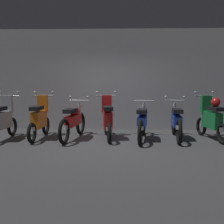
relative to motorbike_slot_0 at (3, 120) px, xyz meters
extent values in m
plane|color=#424244|center=(2.80, -0.63, -0.53)|extent=(80.00, 80.00, 0.00)
cube|color=#ADADB2|center=(2.80, 1.75, 1.07)|extent=(16.00, 0.30, 3.20)
torus|color=black|center=(0.03, 0.53, -0.26)|extent=(0.12, 0.53, 0.53)
cube|color=#9EA0A8|center=(0.00, -0.04, 0.01)|extent=(0.26, 0.75, 0.44)
cube|color=#9EA0A8|center=(0.02, 0.30, 0.41)|extent=(0.29, 0.13, 0.48)
cylinder|color=#B7BABF|center=(0.02, 0.44, 0.63)|extent=(0.56, 0.06, 0.04)
sphere|color=#B7BABF|center=(-0.24, 0.45, 0.73)|extent=(0.07, 0.07, 0.07)
sphere|color=#B7BABF|center=(0.28, 0.43, 0.73)|extent=(0.07, 0.07, 0.07)
cylinder|color=#B7BABF|center=(0.02, 0.49, 0.16)|extent=(0.06, 0.15, 0.85)
sphere|color=silver|center=(0.02, 0.49, 0.48)|extent=(0.12, 0.12, 0.12)
torus|color=black|center=(0.95, 0.74, -0.26)|extent=(0.11, 0.53, 0.53)
torus|color=black|center=(0.91, -0.41, -0.26)|extent=(0.11, 0.53, 0.53)
cube|color=orange|center=(0.93, 0.16, 0.01)|extent=(0.24, 0.74, 0.44)
cube|color=orange|center=(0.94, 0.51, 0.41)|extent=(0.28, 0.13, 0.48)
cube|color=black|center=(0.93, 0.00, 0.33)|extent=(0.26, 0.53, 0.10)
cylinder|color=#B7BABF|center=(0.95, 0.64, 0.63)|extent=(0.56, 0.05, 0.04)
sphere|color=#B7BABF|center=(0.69, 0.65, 0.73)|extent=(0.07, 0.07, 0.07)
sphere|color=#B7BABF|center=(1.21, 0.64, 0.73)|extent=(0.07, 0.07, 0.07)
cylinder|color=#B7BABF|center=(0.95, 0.69, 0.16)|extent=(0.06, 0.15, 0.85)
sphere|color=silver|center=(0.95, 0.69, 0.48)|extent=(0.12, 0.12, 0.12)
cube|color=white|center=(0.92, -0.39, -0.16)|extent=(0.16, 0.02, 0.10)
torus|color=black|center=(1.98, 0.78, -0.20)|extent=(0.20, 0.66, 0.65)
torus|color=black|center=(1.76, -0.50, -0.20)|extent=(0.20, 0.66, 0.65)
cube|color=red|center=(1.87, 0.14, -0.01)|extent=(0.36, 0.86, 0.28)
ellipsoid|color=red|center=(1.89, 0.29, 0.21)|extent=(0.33, 0.48, 0.22)
cube|color=black|center=(1.84, -0.04, 0.27)|extent=(0.33, 0.55, 0.10)
cylinder|color=#B7BABF|center=(1.96, 0.68, 0.49)|extent=(0.56, 0.13, 0.04)
sphere|color=#B7BABF|center=(1.70, 0.72, 0.59)|extent=(0.07, 0.07, 0.07)
sphere|color=#B7BABF|center=(2.22, 0.63, 0.59)|extent=(0.07, 0.07, 0.07)
cylinder|color=#B7BABF|center=(1.97, 0.73, 0.12)|extent=(0.08, 0.17, 0.65)
sphere|color=silver|center=(1.97, 0.73, 0.34)|extent=(0.12, 0.12, 0.12)
cube|color=white|center=(1.76, -0.47, -0.10)|extent=(0.16, 0.04, 0.10)
torus|color=black|center=(2.73, 0.78, -0.26)|extent=(0.15, 0.54, 0.53)
torus|color=black|center=(2.87, -0.36, -0.26)|extent=(0.15, 0.54, 0.53)
cube|color=red|center=(2.80, 0.21, 0.01)|extent=(0.31, 0.76, 0.44)
cube|color=red|center=(2.76, 0.55, 0.41)|extent=(0.29, 0.15, 0.48)
cube|color=black|center=(2.82, 0.05, 0.33)|extent=(0.30, 0.54, 0.10)
cylinder|color=#B7BABF|center=(2.74, 0.69, 0.63)|extent=(0.56, 0.10, 0.04)
sphere|color=#B7BABF|center=(2.49, 0.66, 0.73)|extent=(0.07, 0.07, 0.07)
sphere|color=#B7BABF|center=(3.00, 0.72, 0.73)|extent=(0.07, 0.07, 0.07)
cylinder|color=#B7BABF|center=(2.74, 0.73, 0.16)|extent=(0.07, 0.15, 0.85)
sphere|color=silver|center=(2.74, 0.73, 0.48)|extent=(0.12, 0.12, 0.12)
cube|color=white|center=(2.87, -0.34, -0.16)|extent=(0.16, 0.03, 0.10)
torus|color=black|center=(3.83, 0.73, -0.20)|extent=(0.19, 0.66, 0.65)
torus|color=black|center=(3.64, -0.56, -0.20)|extent=(0.19, 0.66, 0.65)
cube|color=#1E389E|center=(3.74, 0.08, -0.01)|extent=(0.34, 0.86, 0.28)
ellipsoid|color=#1E389E|center=(3.76, 0.24, 0.21)|extent=(0.32, 0.47, 0.22)
cube|color=black|center=(3.71, -0.10, 0.27)|extent=(0.32, 0.55, 0.10)
cylinder|color=#B7BABF|center=(3.82, 0.62, 0.49)|extent=(0.56, 0.12, 0.04)
cylinder|color=#B7BABF|center=(3.83, 0.67, 0.12)|extent=(0.08, 0.17, 0.65)
sphere|color=silver|center=(3.83, 0.67, 0.34)|extent=(0.12, 0.12, 0.12)
cube|color=white|center=(3.64, -0.53, -0.10)|extent=(0.16, 0.04, 0.10)
torus|color=black|center=(4.73, 0.86, -0.20)|extent=(0.15, 0.66, 0.65)
torus|color=black|center=(4.61, -0.43, -0.20)|extent=(0.15, 0.66, 0.65)
cube|color=#1E389E|center=(4.67, 0.21, -0.01)|extent=(0.30, 0.85, 0.28)
ellipsoid|color=#1E389E|center=(4.69, 0.37, 0.21)|extent=(0.30, 0.46, 0.22)
cube|color=black|center=(4.65, 0.03, 0.27)|extent=(0.29, 0.54, 0.10)
cylinder|color=#B7BABF|center=(4.72, 0.76, 0.49)|extent=(0.56, 0.09, 0.04)
sphere|color=#B7BABF|center=(4.46, 0.78, 0.59)|extent=(0.07, 0.07, 0.07)
sphere|color=#B7BABF|center=(4.98, 0.73, 0.59)|extent=(0.07, 0.07, 0.07)
cylinder|color=#B7BABF|center=(4.73, 0.81, 0.12)|extent=(0.07, 0.16, 0.65)
sphere|color=silver|center=(4.73, 0.81, 0.34)|extent=(0.12, 0.12, 0.12)
cube|color=white|center=(4.61, -0.41, -0.10)|extent=(0.16, 0.03, 0.10)
torus|color=black|center=(5.51, 0.76, -0.26)|extent=(0.18, 0.54, 0.53)
torus|color=black|center=(5.70, -0.38, -0.26)|extent=(0.18, 0.54, 0.53)
cube|color=#197238|center=(5.60, 0.19, 0.01)|extent=(0.34, 0.76, 0.44)
cube|color=#197238|center=(5.55, 0.53, 0.41)|extent=(0.30, 0.17, 0.48)
cube|color=black|center=(5.63, 0.03, 0.33)|extent=(0.33, 0.55, 0.10)
cylinder|color=#B7BABF|center=(5.52, 0.67, 0.63)|extent=(0.56, 0.13, 0.04)
sphere|color=#B7BABF|center=(5.27, 0.62, 0.73)|extent=(0.07, 0.07, 0.07)
sphere|color=#B7BABF|center=(5.78, 0.71, 0.73)|extent=(0.07, 0.07, 0.07)
cylinder|color=#B7BABF|center=(5.51, 0.71, 0.16)|extent=(0.08, 0.16, 0.85)
sphere|color=silver|center=(5.51, 0.71, 0.48)|extent=(0.12, 0.12, 0.12)
cube|color=white|center=(5.70, -0.35, -0.16)|extent=(0.16, 0.04, 0.10)
sphere|color=red|center=(5.63, 0.03, 0.50)|extent=(0.24, 0.24, 0.24)
camera|label=1|loc=(3.15, -7.01, 1.04)|focal=42.99mm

